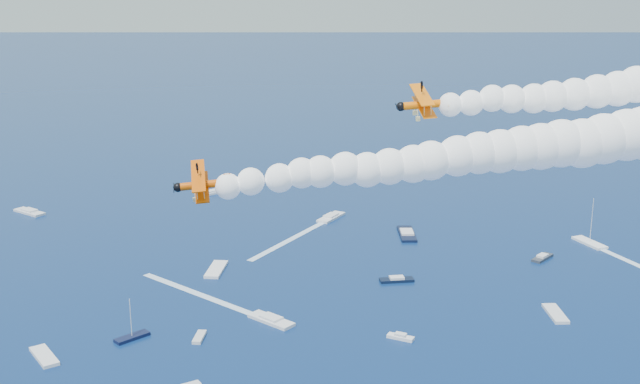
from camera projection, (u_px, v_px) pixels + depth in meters
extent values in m
cube|color=silver|center=(331.00, 217.00, 248.35)|extent=(10.37, 11.55, 0.70)
cube|color=white|center=(590.00, 243.00, 225.02)|extent=(6.05, 11.66, 0.70)
cube|color=white|center=(213.00, 193.00, 275.99)|extent=(11.00, 8.38, 0.70)
cube|color=silver|center=(271.00, 320.00, 175.18)|extent=(10.01, 10.83, 0.70)
cube|color=silver|center=(555.00, 314.00, 178.52)|extent=(4.37, 10.31, 0.70)
cube|color=black|center=(407.00, 234.00, 232.61)|extent=(6.29, 14.21, 0.70)
cube|color=white|center=(44.00, 356.00, 158.80)|extent=(7.19, 10.32, 0.70)
cube|color=black|center=(397.00, 280.00, 197.90)|extent=(8.43, 2.86, 0.70)
cube|color=silver|center=(199.00, 337.00, 167.05)|extent=(3.18, 6.01, 0.70)
cube|color=#0E1433|center=(132.00, 337.00, 167.05)|extent=(7.47, 6.16, 0.70)
cube|color=silver|center=(29.00, 212.00, 253.78)|extent=(10.96, 10.98, 0.70)
cube|color=white|center=(401.00, 337.00, 166.95)|extent=(5.63, 4.68, 0.70)
cube|color=white|center=(216.00, 269.00, 204.97)|extent=(6.62, 12.25, 0.70)
cube|color=#2E333E|center=(542.00, 258.00, 213.22)|extent=(7.69, 6.98, 0.70)
cube|color=white|center=(288.00, 241.00, 227.64)|extent=(25.49, 30.77, 0.04)
cube|color=white|center=(196.00, 293.00, 190.62)|extent=(26.26, 30.15, 0.04)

